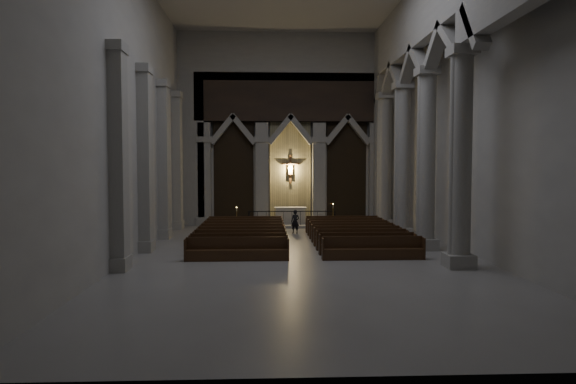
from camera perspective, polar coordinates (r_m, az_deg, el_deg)
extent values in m
plane|color=gray|center=(21.23, 1.79, -7.17)|extent=(24.00, 24.00, 0.00)
cube|color=#AAA79F|center=(32.96, 0.24, 6.92)|extent=(14.00, 0.10, 12.00)
cube|color=#AAA79F|center=(9.26, 7.64, 17.04)|extent=(14.00, 0.10, 12.00)
cube|color=#AAA79F|center=(21.66, -17.22, 8.83)|extent=(0.10, 24.00, 12.00)
cube|color=#AAA79F|center=(22.64, 19.98, 8.52)|extent=(0.10, 24.00, 12.00)
cube|color=#9D9A92|center=(32.57, -9.25, 1.99)|extent=(0.80, 0.50, 6.40)
cube|color=#9D9A92|center=(32.76, -9.21, -3.17)|extent=(1.05, 0.70, 0.50)
cube|color=#9D9A92|center=(32.61, -9.29, 5.77)|extent=(1.00, 0.65, 0.35)
cube|color=#9D9A92|center=(32.35, -2.90, 2.02)|extent=(0.80, 0.50, 6.40)
cube|color=#9D9A92|center=(32.53, -2.89, -3.18)|extent=(1.05, 0.70, 0.50)
cube|color=#9D9A92|center=(32.38, -2.91, 5.83)|extent=(1.00, 0.65, 0.35)
cube|color=#9D9A92|center=(32.52, 3.45, 2.03)|extent=(0.80, 0.50, 6.40)
cube|color=#9D9A92|center=(32.70, 3.44, -3.15)|extent=(1.05, 0.70, 0.50)
cube|color=#9D9A92|center=(32.56, 3.47, 5.81)|extent=(1.00, 0.65, 0.35)
cube|color=#9D9A92|center=(33.09, 9.67, 2.01)|extent=(0.80, 0.50, 6.40)
cube|color=#9D9A92|center=(33.27, 9.63, -3.08)|extent=(1.05, 0.70, 0.50)
cube|color=#9D9A92|center=(33.12, 9.70, 5.73)|extent=(1.00, 0.65, 0.35)
cube|color=black|center=(32.76, -6.05, 2.55)|extent=(2.60, 0.15, 7.00)
cube|color=tan|center=(32.73, 0.25, 2.56)|extent=(2.60, 0.15, 7.00)
cube|color=black|center=(33.10, 6.50, 2.55)|extent=(2.60, 0.15, 7.00)
cube|color=black|center=(32.66, 0.29, 10.48)|extent=(12.00, 0.50, 3.00)
cube|color=#9D9A92|center=(32.68, -10.67, 4.26)|extent=(1.60, 0.50, 9.00)
cube|color=#9D9A92|center=(33.27, 11.04, 4.24)|extent=(1.60, 0.50, 9.00)
cube|color=#9D9A92|center=(33.08, 0.29, 14.78)|extent=(14.00, 0.50, 3.00)
plane|color=#FFE072|center=(32.70, 0.26, 2.56)|extent=(1.50, 0.00, 1.50)
cube|color=brown|center=(32.61, 0.26, 2.56)|extent=(0.13, 0.08, 1.80)
cube|color=brown|center=(32.61, 0.26, 3.18)|extent=(1.10, 0.08, 0.13)
cube|color=tan|center=(32.55, 0.27, 2.47)|extent=(0.26, 0.10, 0.60)
sphere|color=tan|center=(32.55, 0.27, 3.18)|extent=(0.17, 0.17, 0.17)
cylinder|color=tan|center=(32.54, -0.19, 3.12)|extent=(0.45, 0.08, 0.08)
cylinder|color=tan|center=(32.56, 0.73, 3.12)|extent=(0.45, 0.08, 0.08)
cube|color=#9D9A92|center=(31.35, 10.57, -3.46)|extent=(1.00, 1.00, 0.50)
cylinder|color=#9D9A92|center=(31.15, 10.64, 3.41)|extent=(0.70, 0.70, 7.50)
cube|color=#9D9A92|center=(31.42, 10.71, 10.45)|extent=(0.95, 0.95, 0.35)
cube|color=#9D9A92|center=(27.50, 12.46, -4.38)|extent=(1.00, 1.00, 0.50)
cylinder|color=#9D9A92|center=(27.27, 12.55, 3.45)|extent=(0.70, 0.70, 7.50)
cube|color=#9D9A92|center=(27.58, 12.64, 11.48)|extent=(0.95, 0.95, 0.35)
cube|color=#9D9A92|center=(23.69, 14.96, -5.60)|extent=(1.00, 1.00, 0.50)
cylinder|color=#9D9A92|center=(23.43, 15.09, 3.51)|extent=(0.70, 0.70, 7.50)
cube|color=#9D9A92|center=(23.79, 15.22, 12.82)|extent=(0.95, 0.95, 0.35)
cube|color=#9D9A92|center=(19.96, 18.43, -7.25)|extent=(1.00, 1.00, 0.50)
cylinder|color=#9D9A92|center=(19.66, 18.61, 3.57)|extent=(0.70, 0.70, 7.50)
cube|color=#9D9A92|center=(20.08, 18.80, 14.63)|extent=(0.95, 0.95, 0.35)
cube|color=#9D9A92|center=(33.02, 9.90, 4.43)|extent=(0.55, 1.20, 9.20)
cube|color=#9D9A92|center=(30.98, -12.13, -3.55)|extent=(0.60, 1.00, 0.50)
cube|color=#9D9A92|center=(30.78, -12.21, 3.40)|extent=(0.50, 0.80, 7.50)
cube|color=#9D9A92|center=(31.05, -12.29, 10.52)|extent=(0.60, 1.00, 0.35)
cube|color=#9D9A92|center=(27.08, -13.55, -4.51)|extent=(0.60, 1.00, 0.50)
cube|color=#9D9A92|center=(26.85, -13.65, 3.45)|extent=(0.50, 0.80, 7.50)
cube|color=#9D9A92|center=(27.16, -13.75, 11.60)|extent=(0.60, 1.00, 0.35)
cube|color=#9D9A92|center=(23.20, -15.45, -5.78)|extent=(0.60, 1.00, 0.50)
cube|color=#9D9A92|center=(22.94, -15.58, 3.51)|extent=(0.50, 0.80, 7.50)
cube|color=#9D9A92|center=(23.30, -15.72, 13.02)|extent=(0.60, 1.00, 0.35)
cube|color=#9D9A92|center=(19.38, -18.13, -7.55)|extent=(0.60, 1.00, 0.50)
cube|color=#9D9A92|center=(19.06, -18.31, 3.60)|extent=(0.50, 0.80, 7.50)
cube|color=#9D9A92|center=(19.50, -18.51, 14.99)|extent=(0.60, 1.00, 0.35)
cube|color=#9D9A92|center=(31.69, 0.36, -3.66)|extent=(8.50, 2.60, 0.15)
cube|color=#BAB3A3|center=(31.84, 0.27, -2.62)|extent=(1.82, 0.71, 0.96)
cube|color=white|center=(31.80, 0.27, -1.73)|extent=(1.97, 0.79, 0.04)
cube|color=black|center=(30.80, 0.44, -2.16)|extent=(5.14, 0.05, 0.05)
cube|color=black|center=(30.82, -4.35, -3.03)|extent=(0.09, 0.09, 1.03)
cube|color=black|center=(31.08, 5.18, -2.99)|extent=(0.09, 0.09, 1.03)
cylinder|color=black|center=(30.81, -3.39, -3.09)|extent=(0.02, 0.02, 0.95)
cylinder|color=black|center=(30.81, -2.44, -3.09)|extent=(0.02, 0.02, 0.95)
cylinder|color=black|center=(30.81, -1.48, -3.09)|extent=(0.02, 0.02, 0.95)
cylinder|color=black|center=(30.83, -0.52, -3.08)|extent=(0.02, 0.02, 0.95)
cylinder|color=black|center=(30.85, 0.44, -3.08)|extent=(0.02, 0.02, 0.95)
cylinder|color=black|center=(30.88, 1.39, -3.07)|extent=(0.02, 0.02, 0.95)
cylinder|color=black|center=(30.92, 2.34, -3.07)|extent=(0.02, 0.02, 0.95)
cylinder|color=black|center=(30.96, 3.29, -3.06)|extent=(0.02, 0.02, 0.95)
cylinder|color=black|center=(31.02, 4.24, -3.05)|extent=(0.02, 0.02, 0.95)
cylinder|color=olive|center=(30.26, -5.72, -4.09)|extent=(0.22, 0.22, 0.05)
cylinder|color=olive|center=(30.20, -5.72, -3.09)|extent=(0.03, 0.03, 1.06)
cylinder|color=olive|center=(30.15, -5.73, -2.10)|extent=(0.11, 0.11, 0.02)
cylinder|color=beige|center=(30.14, -5.73, -1.91)|extent=(0.04, 0.04, 0.18)
sphere|color=#FFD359|center=(30.13, -5.73, -1.70)|extent=(0.04, 0.04, 0.04)
cylinder|color=olive|center=(30.33, 5.03, -4.06)|extent=(0.25, 0.25, 0.05)
cylinder|color=olive|center=(30.26, 5.03, -2.92)|extent=(0.04, 0.04, 1.22)
cylinder|color=olive|center=(30.20, 5.04, -1.77)|extent=(0.13, 0.13, 0.02)
cylinder|color=beige|center=(30.19, 5.04, -1.56)|extent=(0.05, 0.05, 0.21)
sphere|color=#FFD359|center=(30.18, 5.04, -1.32)|extent=(0.05, 0.05, 0.05)
cube|color=black|center=(28.56, -4.76, -4.12)|extent=(4.03, 0.38, 0.43)
cube|color=black|center=(28.69, -4.75, -3.17)|extent=(4.03, 0.07, 0.48)
cube|color=black|center=(28.69, -8.79, -3.68)|extent=(0.06, 0.43, 0.86)
cube|color=black|center=(28.53, -0.70, -3.68)|extent=(0.06, 0.43, 0.86)
cube|color=black|center=(28.86, 6.05, -4.05)|extent=(4.03, 0.38, 0.43)
cube|color=black|center=(28.98, 6.00, -3.11)|extent=(4.03, 0.07, 0.48)
cube|color=black|center=(28.60, 2.04, -3.66)|extent=(0.06, 0.43, 0.86)
cube|color=black|center=(29.20, 9.97, -3.57)|extent=(0.06, 0.43, 0.86)
cube|color=black|center=(27.39, -4.86, -4.42)|extent=(4.03, 0.38, 0.43)
cube|color=black|center=(27.52, -4.85, -3.43)|extent=(4.03, 0.07, 0.48)
cube|color=black|center=(27.52, -9.06, -3.96)|extent=(0.06, 0.43, 0.86)
cube|color=black|center=(27.35, -0.63, -3.97)|extent=(0.06, 0.43, 0.86)
cube|color=black|center=(27.70, 6.41, -4.35)|extent=(4.03, 0.38, 0.43)
cube|color=black|center=(27.82, 6.36, -3.37)|extent=(4.03, 0.07, 0.48)
cube|color=black|center=(27.43, 2.24, -3.95)|extent=(0.06, 0.43, 0.86)
cube|color=black|center=(28.05, 10.49, -3.84)|extent=(0.06, 0.43, 0.86)
cube|color=black|center=(26.22, -4.96, -4.76)|extent=(4.03, 0.38, 0.43)
cube|color=black|center=(26.34, -4.95, -3.72)|extent=(4.03, 0.07, 0.48)
cube|color=black|center=(26.36, -9.36, -4.27)|extent=(0.06, 0.43, 0.86)
cube|color=black|center=(26.18, -0.54, -4.28)|extent=(0.06, 0.43, 0.86)
cube|color=black|center=(26.54, 6.80, -4.67)|extent=(4.03, 0.38, 0.43)
cube|color=black|center=(26.66, 6.75, -3.65)|extent=(4.03, 0.07, 0.48)
cube|color=black|center=(26.26, 2.45, -4.26)|extent=(0.06, 0.43, 0.86)
cube|color=black|center=(26.91, 11.06, -4.14)|extent=(0.06, 0.43, 0.86)
cube|color=black|center=(25.05, -5.08, -5.12)|extent=(4.03, 0.38, 0.43)
cube|color=black|center=(25.17, -5.07, -4.04)|extent=(4.03, 0.07, 0.48)
cube|color=black|center=(25.19, -9.68, -4.61)|extent=(0.06, 0.43, 0.86)
cube|color=black|center=(25.01, -0.45, -4.62)|extent=(0.06, 0.43, 0.86)
cube|color=black|center=(25.39, 7.24, -5.03)|extent=(4.03, 0.38, 0.43)
cube|color=black|center=(25.50, 7.17, -3.96)|extent=(4.03, 0.07, 0.48)
cube|color=black|center=(25.10, 2.68, -4.60)|extent=(0.06, 0.43, 0.86)
cube|color=black|center=(25.77, 11.67, -4.46)|extent=(0.06, 0.43, 0.86)
cube|color=black|center=(23.88, -5.21, -5.52)|extent=(4.03, 0.38, 0.43)
cube|color=black|center=(24.00, -5.20, -4.38)|extent=(4.03, 0.07, 0.48)
cube|color=black|center=(24.03, -10.04, -4.98)|extent=(0.06, 0.43, 0.86)
cube|color=black|center=(23.84, -0.35, -5.00)|extent=(0.06, 0.43, 0.86)
cube|color=black|center=(24.23, 7.71, -5.41)|extent=(4.03, 0.38, 0.43)
cube|color=black|center=(24.35, 7.64, -4.29)|extent=(4.03, 0.07, 0.48)
cube|color=black|center=(23.93, 2.94, -4.97)|extent=(0.06, 0.43, 0.86)
cube|color=black|center=(24.64, 12.35, -4.81)|extent=(0.06, 0.43, 0.86)
cube|color=black|center=(22.72, -5.35, -5.96)|extent=(4.03, 0.38, 0.43)
cube|color=black|center=(22.83, -5.34, -4.76)|extent=(4.03, 0.07, 0.48)
cube|color=black|center=(22.87, -10.43, -5.39)|extent=(0.06, 0.43, 0.86)
cube|color=black|center=(22.67, -0.24, -5.42)|extent=(0.06, 0.43, 0.86)
cube|color=black|center=(23.08, 8.23, -5.84)|extent=(4.03, 0.38, 0.43)
cube|color=black|center=(23.20, 8.15, -4.66)|extent=(4.03, 0.07, 0.48)
cube|color=black|center=(22.77, 3.22, -5.39)|extent=(0.06, 0.43, 0.86)
cube|color=black|center=(23.51, 13.09, -5.19)|extent=(0.06, 0.43, 0.86)
cube|color=black|center=(21.55, -5.51, -6.45)|extent=(4.03, 0.38, 0.43)
cube|color=black|center=(21.66, -5.49, -5.18)|extent=(4.03, 0.07, 0.48)
cube|color=black|center=(21.72, -10.86, -5.84)|extent=(0.06, 0.43, 0.86)
cube|color=black|center=(21.50, -0.12, -5.88)|extent=(0.06, 0.43, 0.86)
cube|color=black|center=(21.94, 8.81, -6.31)|extent=(4.03, 0.38, 0.43)
cube|color=black|center=(22.05, 8.72, -5.06)|extent=(4.03, 0.07, 0.48)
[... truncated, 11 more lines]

